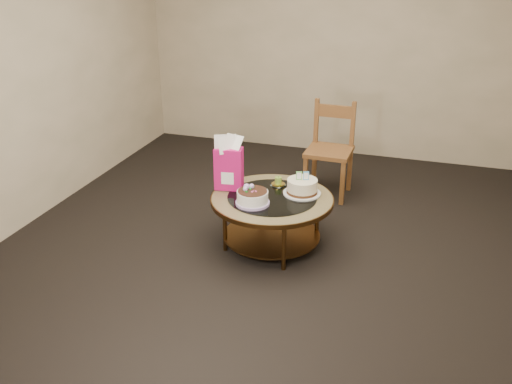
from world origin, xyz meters
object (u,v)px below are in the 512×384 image
(cream_cake, at_px, (302,187))
(gift_bag, at_px, (229,163))
(coffee_table, at_px, (272,205))
(decorated_cake, at_px, (252,198))
(dining_chair, at_px, (330,149))

(cream_cake, xyz_separation_m, gift_bag, (-0.62, -0.08, 0.17))
(coffee_table, distance_m, cream_cake, 0.29)
(coffee_table, bearing_deg, decorated_cake, -120.83)
(decorated_cake, relative_size, dining_chair, 0.29)
(decorated_cake, distance_m, cream_cake, 0.46)
(decorated_cake, height_order, cream_cake, cream_cake)
(gift_bag, bearing_deg, decorated_cake, -48.64)
(coffee_table, relative_size, gift_bag, 2.19)
(cream_cake, relative_size, gift_bag, 0.67)
(decorated_cake, relative_size, gift_bag, 0.59)
(coffee_table, bearing_deg, cream_cake, 30.35)
(coffee_table, height_order, decorated_cake, decorated_cake)
(coffee_table, relative_size, cream_cake, 3.25)
(gift_bag, relative_size, dining_chair, 0.49)
(coffee_table, distance_m, dining_chair, 1.26)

